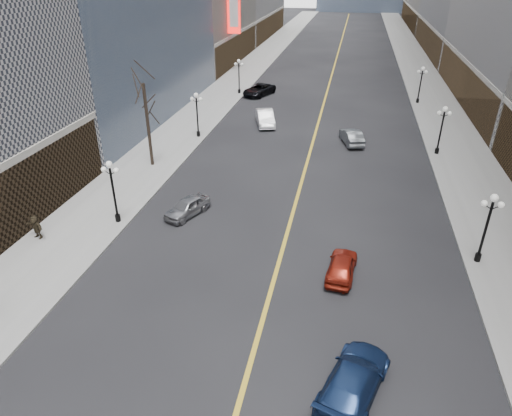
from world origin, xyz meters
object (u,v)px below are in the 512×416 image
at_px(streetlamp_east_2, 442,125).
at_px(car_nb_far, 259,90).
at_px(streetlamp_east_1, 488,222).
at_px(car_sb_near, 354,380).
at_px(streetlamp_west_1, 113,186).
at_px(streetlamp_west_3, 239,73).
at_px(car_sb_mid, 342,266).
at_px(car_nb_mid, 265,118).
at_px(streetlamp_west_2, 197,110).
at_px(streetlamp_east_3, 421,81).
at_px(car_nb_near, 187,207).
at_px(car_sb_far, 352,137).

height_order(streetlamp_east_2, car_nb_far, streetlamp_east_2).
bearing_deg(streetlamp_east_1, car_sb_near, -122.72).
xyz_separation_m(streetlamp_east_2, streetlamp_west_1, (-23.60, -18.00, 0.00)).
xyz_separation_m(streetlamp_west_3, car_sb_mid, (15.56, -38.96, -2.24)).
bearing_deg(car_nb_far, streetlamp_east_2, -19.68).
distance_m(streetlamp_west_3, car_nb_mid, 14.03).
relative_size(streetlamp_west_2, car_nb_mid, 0.91).
bearing_deg(streetlamp_east_2, streetlamp_east_1, -90.00).
bearing_deg(streetlamp_east_3, streetlamp_west_2, -142.67).
relative_size(car_nb_mid, car_sb_near, 0.97).
height_order(streetlamp_west_2, car_nb_near, streetlamp_west_2).
bearing_deg(car_nb_far, streetlamp_west_2, -77.74).
height_order(streetlamp_east_1, car_nb_mid, streetlamp_east_1).
height_order(streetlamp_west_3, car_sb_mid, streetlamp_west_3).
xyz_separation_m(car_sb_near, car_sb_mid, (-0.83, 8.27, -0.09)).
bearing_deg(streetlamp_east_2, streetlamp_west_3, 142.67).
xyz_separation_m(car_nb_mid, car_nb_far, (-3.23, 12.45, -0.06)).
height_order(car_nb_near, car_nb_mid, car_nb_mid).
xyz_separation_m(streetlamp_west_3, car_nb_far, (2.80, -0.04, -2.14)).
height_order(streetlamp_east_2, streetlamp_east_3, same).
bearing_deg(streetlamp_west_3, car_sb_far, -46.75).
bearing_deg(car_nb_mid, car_sb_far, -40.25).
height_order(car_nb_mid, car_sb_near, car_nb_mid).
height_order(streetlamp_west_1, streetlamp_west_3, same).
bearing_deg(streetlamp_east_1, streetlamp_east_3, 90.00).
distance_m(car_nb_mid, car_sb_near, 36.24).
height_order(streetlamp_east_3, streetlamp_west_1, same).
bearing_deg(streetlamp_west_1, car_sb_near, -34.42).
bearing_deg(streetlamp_east_1, car_nb_near, 173.75).
height_order(streetlamp_east_1, streetlamp_east_2, same).
distance_m(streetlamp_east_2, car_nb_far, 27.56).
xyz_separation_m(car_nb_near, car_nb_mid, (1.64, 21.40, 0.17)).
xyz_separation_m(car_nb_mid, car_sb_far, (9.57, -4.08, -0.10)).
height_order(streetlamp_east_2, car_sb_near, streetlamp_east_2).
bearing_deg(car_sb_far, car_sb_mid, 73.28).
relative_size(streetlamp_east_3, car_nb_far, 0.83).
bearing_deg(car_nb_mid, car_nb_near, -111.53).
distance_m(streetlamp_west_1, car_nb_mid, 24.35).
relative_size(streetlamp_west_2, streetlamp_west_3, 1.00).
relative_size(streetlamp_west_3, car_nb_far, 0.83).
bearing_deg(streetlamp_west_2, car_nb_mid, 42.41).
relative_size(streetlamp_west_1, car_sb_far, 1.02).
bearing_deg(car_sb_mid, streetlamp_east_1, -154.13).
relative_size(streetlamp_west_1, car_nb_far, 0.83).
bearing_deg(car_nb_near, streetlamp_west_2, 128.68).
bearing_deg(streetlamp_west_3, streetlamp_east_2, -37.33).
height_order(car_sb_near, car_sb_mid, car_sb_near).
distance_m(streetlamp_east_1, streetlamp_west_3, 43.05).
xyz_separation_m(streetlamp_east_2, streetlamp_east_3, (0.00, 18.00, 0.00)).
height_order(streetlamp_east_1, car_nb_far, streetlamp_east_1).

